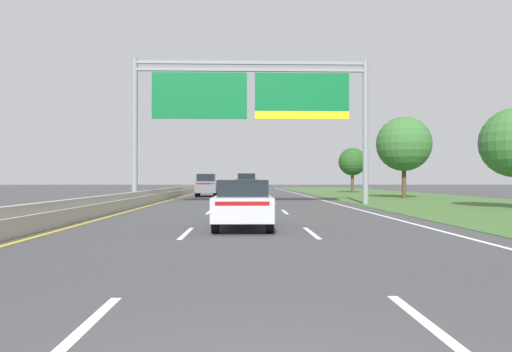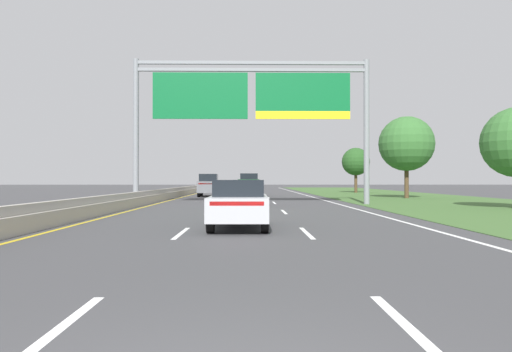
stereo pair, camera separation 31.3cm
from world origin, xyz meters
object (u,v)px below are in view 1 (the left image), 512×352
(car_grey_left_lane_suv, at_px, (206,185))
(roadside_tree_far, at_px, (352,162))
(car_white_centre_lane_sedan, at_px, (246,192))
(roadside_tree_mid, at_px, (404,144))
(car_silver_centre_lane_sedan, at_px, (243,203))
(overhead_sign_gantry, at_px, (251,101))
(pickup_truck_darkgreen, at_px, (246,185))

(car_grey_left_lane_suv, distance_m, roadside_tree_far, 21.00)
(car_grey_left_lane_suv, bearing_deg, roadside_tree_far, -54.97)
(car_grey_left_lane_suv, relative_size, roadside_tree_far, 0.87)
(car_white_centre_lane_sedan, distance_m, roadside_tree_mid, 17.89)
(roadside_tree_mid, bearing_deg, car_silver_centre_lane_sedan, -119.68)
(overhead_sign_gantry, relative_size, car_silver_centre_lane_sedan, 3.41)
(overhead_sign_gantry, height_order, car_silver_centre_lane_sedan, overhead_sign_gantry)
(car_grey_left_lane_suv, height_order, roadside_tree_mid, roadside_tree_mid)
(car_grey_left_lane_suv, xyz_separation_m, roadside_tree_mid, (17.12, -4.73, 3.52))
(car_silver_centre_lane_sedan, bearing_deg, car_white_centre_lane_sedan, -0.40)
(car_silver_centre_lane_sedan, relative_size, roadside_tree_mid, 0.64)
(car_white_centre_lane_sedan, bearing_deg, roadside_tree_far, -25.72)
(car_silver_centre_lane_sedan, height_order, roadside_tree_far, roadside_tree_far)
(pickup_truck_darkgreen, relative_size, car_grey_left_lane_suv, 1.14)
(overhead_sign_gantry, relative_size, roadside_tree_far, 2.76)
(car_white_centre_lane_sedan, height_order, roadside_tree_mid, roadside_tree_mid)
(pickup_truck_darkgreen, height_order, car_grey_left_lane_suv, pickup_truck_darkgreen)
(pickup_truck_darkgreen, height_order, car_silver_centre_lane_sedan, pickup_truck_darkgreen)
(overhead_sign_gantry, distance_m, car_white_centre_lane_sedan, 5.94)
(overhead_sign_gantry, bearing_deg, pickup_truck_darkgreen, 90.64)
(overhead_sign_gantry, bearing_deg, car_white_centre_lane_sedan, -101.26)
(pickup_truck_darkgreen, distance_m, car_silver_centre_lane_sedan, 30.60)
(roadside_tree_mid, bearing_deg, roadside_tree_far, 91.27)
(pickup_truck_darkgreen, xyz_separation_m, car_grey_left_lane_suv, (-3.78, -1.94, 0.02))
(pickup_truck_darkgreen, bearing_deg, roadside_tree_far, -50.08)
(overhead_sign_gantry, xyz_separation_m, car_white_centre_lane_sedan, (-0.30, -1.52, -5.74))
(car_grey_left_lane_suv, xyz_separation_m, roadside_tree_far, (16.74, 12.39, 2.66))
(roadside_tree_mid, bearing_deg, car_white_centre_lane_sedan, -140.34)
(roadside_tree_far, bearing_deg, car_white_centre_lane_sedan, -114.83)
(pickup_truck_darkgreen, xyz_separation_m, car_silver_centre_lane_sedan, (-0.30, -30.60, -0.26))
(overhead_sign_gantry, height_order, roadside_tree_far, overhead_sign_gantry)
(roadside_tree_mid, xyz_separation_m, roadside_tree_far, (-0.38, 17.12, -0.86))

